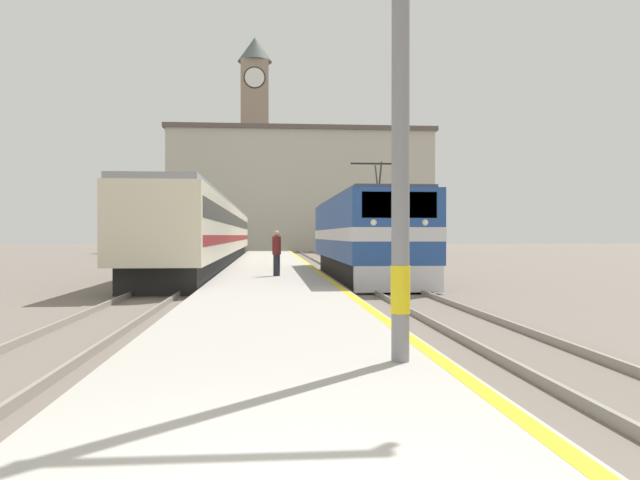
% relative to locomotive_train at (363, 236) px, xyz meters
% --- Properties ---
extents(ground_plane, '(200.00, 200.00, 0.00)m').
position_rel_locomotive_train_xyz_m(ground_plane, '(-3.85, 7.67, -1.79)').
color(ground_plane, '#70665B').
extents(platform, '(4.34, 140.00, 0.27)m').
position_rel_locomotive_train_xyz_m(platform, '(-3.85, 2.67, -1.66)').
color(platform, '#ADA89E').
rests_on(platform, ground).
extents(rail_track_near, '(2.83, 140.00, 0.16)m').
position_rel_locomotive_train_xyz_m(rail_track_near, '(0.00, 2.67, -1.76)').
color(rail_track_near, '#70665B').
rests_on(rail_track_near, ground).
extents(rail_track_far, '(2.83, 140.00, 0.16)m').
position_rel_locomotive_train_xyz_m(rail_track_far, '(-7.35, 2.67, -1.76)').
color(rail_track_far, '#70665B').
rests_on(rail_track_far, ground).
extents(locomotive_train, '(2.92, 14.76, 4.47)m').
position_rel_locomotive_train_xyz_m(locomotive_train, '(0.00, 0.00, 0.00)').
color(locomotive_train, black).
rests_on(locomotive_train, ground).
extents(passenger_train, '(2.92, 40.52, 3.65)m').
position_rel_locomotive_train_xyz_m(passenger_train, '(-7.35, 12.31, 0.19)').
color(passenger_train, black).
rests_on(passenger_train, ground).
extents(catenary_mast, '(2.65, 0.24, 8.25)m').
position_rel_locomotive_train_xyz_m(catenary_mast, '(-2.23, -18.32, 2.65)').
color(catenary_mast, gray).
rests_on(catenary_mast, platform).
extents(person_on_platform, '(0.34, 0.34, 1.76)m').
position_rel_locomotive_train_xyz_m(person_on_platform, '(-3.66, -1.81, -0.60)').
color(person_on_platform, '#23232D').
rests_on(person_on_platform, platform).
extents(clock_tower, '(4.49, 4.49, 27.93)m').
position_rel_locomotive_train_xyz_m(clock_tower, '(-5.70, 56.63, 12.95)').
color(clock_tower, gray).
rests_on(clock_tower, ground).
extents(station_building, '(30.32, 9.93, 14.03)m').
position_rel_locomotive_train_xyz_m(station_building, '(-0.20, 47.09, 5.25)').
color(station_building, '#B7B2A3').
rests_on(station_building, ground).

